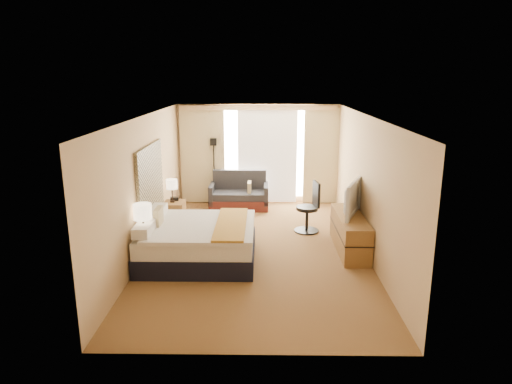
{
  "coord_description": "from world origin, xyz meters",
  "views": [
    {
      "loc": [
        0.12,
        -8.42,
        3.33
      ],
      "look_at": [
        -0.01,
        0.4,
        1.06
      ],
      "focal_mm": 32.0,
      "sensor_mm": 36.0,
      "label": 1
    }
  ],
  "objects_px": {
    "floor_lamp": "(214,158)",
    "television": "(348,197)",
    "nightstand_right": "(175,214)",
    "media_dresser": "(350,233)",
    "loveseat": "(239,196)",
    "lamp_right": "(172,185)",
    "lamp_left": "(143,212)",
    "nightstand_left": "(148,256)",
    "bed": "(198,241)",
    "desk_chair": "(310,210)"
  },
  "relations": [
    {
      "from": "loveseat",
      "to": "desk_chair",
      "type": "height_order",
      "value": "desk_chair"
    },
    {
      "from": "media_dresser",
      "to": "lamp_left",
      "type": "distance_m",
      "value": 3.95
    },
    {
      "from": "bed",
      "to": "loveseat",
      "type": "distance_m",
      "value": 3.51
    },
    {
      "from": "media_dresser",
      "to": "bed",
      "type": "distance_m",
      "value": 2.94
    },
    {
      "from": "loveseat",
      "to": "floor_lamp",
      "type": "distance_m",
      "value": 1.21
    },
    {
      "from": "floor_lamp",
      "to": "lamp_left",
      "type": "xyz_separation_m",
      "value": [
        -0.77,
        -4.32,
        -0.17
      ]
    },
    {
      "from": "loveseat",
      "to": "floor_lamp",
      "type": "relative_size",
      "value": 0.86
    },
    {
      "from": "nightstand_left",
      "to": "bed",
      "type": "xyz_separation_m",
      "value": [
        0.81,
        0.5,
        0.09
      ]
    },
    {
      "from": "media_dresser",
      "to": "loveseat",
      "type": "xyz_separation_m",
      "value": [
        -2.3,
        2.91,
        -0.04
      ]
    },
    {
      "from": "loveseat",
      "to": "nightstand_left",
      "type": "bearing_deg",
      "value": -109.26
    },
    {
      "from": "bed",
      "to": "media_dresser",
      "type": "bearing_deg",
      "value": 10.78
    },
    {
      "from": "lamp_right",
      "to": "lamp_left",
      "type": "bearing_deg",
      "value": -90.37
    },
    {
      "from": "nightstand_right",
      "to": "television",
      "type": "distance_m",
      "value": 3.96
    },
    {
      "from": "nightstand_right",
      "to": "bed",
      "type": "height_order",
      "value": "bed"
    },
    {
      "from": "loveseat",
      "to": "television",
      "type": "height_order",
      "value": "television"
    },
    {
      "from": "floor_lamp",
      "to": "lamp_left",
      "type": "height_order",
      "value": "floor_lamp"
    },
    {
      "from": "desk_chair",
      "to": "lamp_left",
      "type": "xyz_separation_m",
      "value": [
        -3.07,
        -2.11,
        0.57
      ]
    },
    {
      "from": "nightstand_left",
      "to": "loveseat",
      "type": "relative_size",
      "value": 0.37
    },
    {
      "from": "nightstand_left",
      "to": "loveseat",
      "type": "bearing_deg",
      "value": 70.54
    },
    {
      "from": "nightstand_right",
      "to": "loveseat",
      "type": "bearing_deg",
      "value": 46.2
    },
    {
      "from": "media_dresser",
      "to": "television",
      "type": "xyz_separation_m",
      "value": [
        -0.05,
        0.11,
        0.68
      ]
    },
    {
      "from": "bed",
      "to": "floor_lamp",
      "type": "bearing_deg",
      "value": 91.33
    },
    {
      "from": "floor_lamp",
      "to": "television",
      "type": "height_order",
      "value": "floor_lamp"
    },
    {
      "from": "lamp_left",
      "to": "nightstand_right",
      "type": "bearing_deg",
      "value": 88.87
    },
    {
      "from": "nightstand_left",
      "to": "bed",
      "type": "height_order",
      "value": "bed"
    },
    {
      "from": "bed",
      "to": "lamp_left",
      "type": "bearing_deg",
      "value": -151.36
    },
    {
      "from": "floor_lamp",
      "to": "nightstand_left",
      "type": "bearing_deg",
      "value": -99.4
    },
    {
      "from": "television",
      "to": "lamp_right",
      "type": "bearing_deg",
      "value": 93.11
    },
    {
      "from": "floor_lamp",
      "to": "desk_chair",
      "type": "height_order",
      "value": "floor_lamp"
    },
    {
      "from": "media_dresser",
      "to": "floor_lamp",
      "type": "bearing_deg",
      "value": 132.08
    },
    {
      "from": "lamp_right",
      "to": "television",
      "type": "relative_size",
      "value": 0.45
    },
    {
      "from": "nightstand_right",
      "to": "media_dresser",
      "type": "bearing_deg",
      "value": -21.4
    },
    {
      "from": "nightstand_left",
      "to": "media_dresser",
      "type": "xyz_separation_m",
      "value": [
        3.7,
        1.05,
        0.07
      ]
    },
    {
      "from": "nightstand_right",
      "to": "television",
      "type": "xyz_separation_m",
      "value": [
        3.65,
        -1.34,
        0.76
      ]
    },
    {
      "from": "nightstand_right",
      "to": "floor_lamp",
      "type": "bearing_deg",
      "value": 68.73
    },
    {
      "from": "desk_chair",
      "to": "nightstand_left",
      "type": "bearing_deg",
      "value": -154.1
    },
    {
      "from": "nightstand_left",
      "to": "loveseat",
      "type": "distance_m",
      "value": 4.2
    },
    {
      "from": "floor_lamp",
      "to": "lamp_right",
      "type": "xyz_separation_m",
      "value": [
        -0.75,
        -1.85,
        -0.28
      ]
    },
    {
      "from": "loveseat",
      "to": "lamp_right",
      "type": "relative_size",
      "value": 2.85
    },
    {
      "from": "floor_lamp",
      "to": "television",
      "type": "distance_m",
      "value": 4.34
    },
    {
      "from": "lamp_left",
      "to": "television",
      "type": "relative_size",
      "value": 0.57
    },
    {
      "from": "loveseat",
      "to": "desk_chair",
      "type": "distance_m",
      "value": 2.45
    },
    {
      "from": "bed",
      "to": "television",
      "type": "relative_size",
      "value": 1.77
    },
    {
      "from": "desk_chair",
      "to": "nightstand_right",
      "type": "bearing_deg",
      "value": 163.8
    },
    {
      "from": "television",
      "to": "floor_lamp",
      "type": "bearing_deg",
      "value": 65.62
    },
    {
      "from": "bed",
      "to": "lamp_left",
      "type": "xyz_separation_m",
      "value": [
        -0.86,
        -0.47,
        0.69
      ]
    },
    {
      "from": "media_dresser",
      "to": "lamp_right",
      "type": "distance_m",
      "value": 4.05
    },
    {
      "from": "floor_lamp",
      "to": "bed",
      "type": "bearing_deg",
      "value": -88.67
    },
    {
      "from": "nightstand_left",
      "to": "floor_lamp",
      "type": "bearing_deg",
      "value": 80.6
    },
    {
      "from": "bed",
      "to": "television",
      "type": "bearing_deg",
      "value": 13.1
    }
  ]
}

